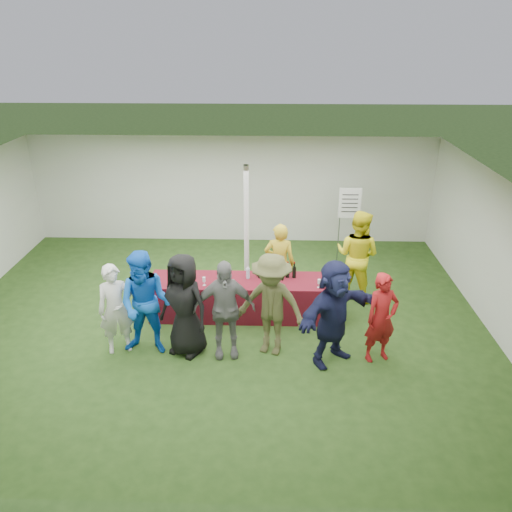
{
  "coord_description": "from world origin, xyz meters",
  "views": [
    {
      "loc": [
        0.97,
        -8.06,
        5.04
      ],
      "look_at": [
        0.72,
        0.24,
        1.25
      ],
      "focal_mm": 35.0,
      "sensor_mm": 36.0,
      "label": 1
    }
  ],
  "objects_px": {
    "staff_pourer": "(279,263)",
    "customer_3": "(224,309)",
    "customer_6": "(381,318)",
    "dump_bucket": "(331,282)",
    "customer_1": "(146,304)",
    "customer_0": "(116,309)",
    "wine_list_sign": "(349,209)",
    "staff_back": "(357,255)",
    "serving_table": "(246,298)",
    "customer_2": "(184,305)",
    "customer_4": "(271,305)",
    "customer_5": "(334,313)"
  },
  "relations": [
    {
      "from": "customer_1",
      "to": "customer_5",
      "type": "bearing_deg",
      "value": 2.38
    },
    {
      "from": "customer_1",
      "to": "customer_5",
      "type": "xyz_separation_m",
      "value": [
        3.06,
        -0.16,
        -0.02
      ]
    },
    {
      "from": "customer_1",
      "to": "customer_0",
      "type": "bearing_deg",
      "value": -177.0
    },
    {
      "from": "serving_table",
      "to": "customer_2",
      "type": "xyz_separation_m",
      "value": [
        -0.94,
        -1.21,
        0.52
      ]
    },
    {
      "from": "dump_bucket",
      "to": "customer_1",
      "type": "distance_m",
      "value": 3.3
    },
    {
      "from": "customer_2",
      "to": "customer_6",
      "type": "distance_m",
      "value": 3.22
    },
    {
      "from": "wine_list_sign",
      "to": "customer_3",
      "type": "relative_size",
      "value": 1.04
    },
    {
      "from": "customer_1",
      "to": "wine_list_sign",
      "type": "bearing_deg",
      "value": 49.8
    },
    {
      "from": "staff_pourer",
      "to": "customer_1",
      "type": "relative_size",
      "value": 0.9
    },
    {
      "from": "dump_bucket",
      "to": "staff_back",
      "type": "distance_m",
      "value": 1.2
    },
    {
      "from": "customer_3",
      "to": "customer_5",
      "type": "relative_size",
      "value": 0.96
    },
    {
      "from": "wine_list_sign",
      "to": "dump_bucket",
      "type": "bearing_deg",
      "value": -104.03
    },
    {
      "from": "wine_list_sign",
      "to": "staff_back",
      "type": "height_order",
      "value": "staff_back"
    },
    {
      "from": "customer_1",
      "to": "customer_5",
      "type": "distance_m",
      "value": 3.06
    },
    {
      "from": "customer_1",
      "to": "staff_pourer",
      "type": "bearing_deg",
      "value": 44.53
    },
    {
      "from": "dump_bucket",
      "to": "customer_6",
      "type": "bearing_deg",
      "value": -57.53
    },
    {
      "from": "customer_3",
      "to": "customer_5",
      "type": "height_order",
      "value": "customer_5"
    },
    {
      "from": "customer_0",
      "to": "customer_1",
      "type": "xyz_separation_m",
      "value": [
        0.52,
        -0.02,
        0.12
      ]
    },
    {
      "from": "staff_pourer",
      "to": "customer_6",
      "type": "height_order",
      "value": "staff_pourer"
    },
    {
      "from": "dump_bucket",
      "to": "customer_4",
      "type": "bearing_deg",
      "value": -138.24
    },
    {
      "from": "customer_0",
      "to": "customer_6",
      "type": "height_order",
      "value": "customer_0"
    },
    {
      "from": "wine_list_sign",
      "to": "customer_5",
      "type": "height_order",
      "value": "customer_5"
    },
    {
      "from": "customer_3",
      "to": "serving_table",
      "type": "bearing_deg",
      "value": 70.85
    },
    {
      "from": "staff_back",
      "to": "customer_0",
      "type": "height_order",
      "value": "staff_back"
    },
    {
      "from": "dump_bucket",
      "to": "customer_0",
      "type": "xyz_separation_m",
      "value": [
        -3.66,
        -0.99,
        -0.04
      ]
    },
    {
      "from": "serving_table",
      "to": "wine_list_sign",
      "type": "distance_m",
      "value": 3.5
    },
    {
      "from": "customer_0",
      "to": "customer_6",
      "type": "distance_m",
      "value": 4.36
    },
    {
      "from": "customer_2",
      "to": "dump_bucket",
      "type": "bearing_deg",
      "value": 47.85
    },
    {
      "from": "dump_bucket",
      "to": "customer_3",
      "type": "xyz_separation_m",
      "value": [
        -1.84,
        -1.06,
        0.03
      ]
    },
    {
      "from": "serving_table",
      "to": "customer_5",
      "type": "height_order",
      "value": "customer_5"
    },
    {
      "from": "customer_3",
      "to": "staff_back",
      "type": "bearing_deg",
      "value": 33.15
    },
    {
      "from": "customer_4",
      "to": "customer_1",
      "type": "bearing_deg",
      "value": -160.0
    },
    {
      "from": "wine_list_sign",
      "to": "customer_6",
      "type": "xyz_separation_m",
      "value": [
        0.02,
        -3.84,
        -0.53
      ]
    },
    {
      "from": "serving_table",
      "to": "customer_4",
      "type": "distance_m",
      "value": 1.39
    },
    {
      "from": "customer_1",
      "to": "customer_6",
      "type": "distance_m",
      "value": 3.85
    },
    {
      "from": "dump_bucket",
      "to": "staff_back",
      "type": "xyz_separation_m",
      "value": [
        0.63,
        1.02,
        0.09
      ]
    },
    {
      "from": "serving_table",
      "to": "staff_back",
      "type": "distance_m",
      "value": 2.4
    },
    {
      "from": "customer_1",
      "to": "customer_4",
      "type": "bearing_deg",
      "value": 6.84
    },
    {
      "from": "wine_list_sign",
      "to": "customer_3",
      "type": "height_order",
      "value": "wine_list_sign"
    },
    {
      "from": "customer_1",
      "to": "staff_back",
      "type": "bearing_deg",
      "value": 33.73
    },
    {
      "from": "customer_5",
      "to": "dump_bucket",
      "type": "bearing_deg",
      "value": 47.72
    },
    {
      "from": "customer_0",
      "to": "customer_5",
      "type": "xyz_separation_m",
      "value": [
        3.58,
        -0.18,
        0.1
      ]
    },
    {
      "from": "staff_back",
      "to": "customer_5",
      "type": "relative_size",
      "value": 1.03
    },
    {
      "from": "dump_bucket",
      "to": "staff_pourer",
      "type": "height_order",
      "value": "staff_pourer"
    },
    {
      "from": "staff_pourer",
      "to": "customer_5",
      "type": "xyz_separation_m",
      "value": [
        0.84,
        -1.97,
        0.07
      ]
    },
    {
      "from": "dump_bucket",
      "to": "customer_2",
      "type": "height_order",
      "value": "customer_2"
    },
    {
      "from": "serving_table",
      "to": "wine_list_sign",
      "type": "xyz_separation_m",
      "value": [
        2.25,
        2.51,
        0.94
      ]
    },
    {
      "from": "staff_pourer",
      "to": "customer_3",
      "type": "relative_size",
      "value": 0.96
    },
    {
      "from": "dump_bucket",
      "to": "customer_1",
      "type": "relative_size",
      "value": 0.14
    },
    {
      "from": "customer_6",
      "to": "dump_bucket",
      "type": "bearing_deg",
      "value": 101.93
    }
  ]
}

